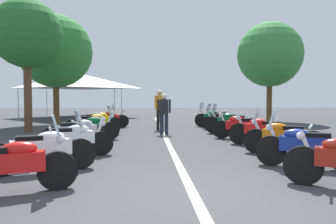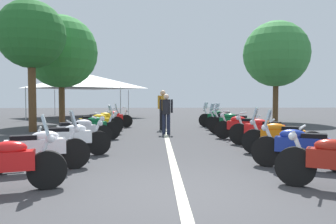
% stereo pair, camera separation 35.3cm
% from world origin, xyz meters
% --- Properties ---
extents(ground_plane, '(80.00, 80.00, 0.00)m').
position_xyz_m(ground_plane, '(0.00, 0.00, 0.00)').
color(ground_plane, '#38383A').
extents(lane_centre_stripe, '(24.68, 0.16, 0.01)m').
position_xyz_m(lane_centre_stripe, '(6.36, 0.00, 0.00)').
color(lane_centre_stripe, beige).
rests_on(lane_centre_stripe, ground_plane).
extents(motorcycle_left_row_0, '(0.85, 2.03, 1.20)m').
position_xyz_m(motorcycle_left_row_0, '(0.27, 2.79, 0.46)').
color(motorcycle_left_row_0, black).
rests_on(motorcycle_left_row_0, ground_plane).
extents(motorcycle_left_row_1, '(0.99, 2.01, 1.20)m').
position_xyz_m(motorcycle_left_row_1, '(1.72, 2.72, 0.46)').
color(motorcycle_left_row_1, black).
rests_on(motorcycle_left_row_1, ground_plane).
extents(motorcycle_left_row_2, '(0.90, 2.02, 0.99)m').
position_xyz_m(motorcycle_left_row_2, '(3.35, 2.53, 0.45)').
color(motorcycle_left_row_2, black).
rests_on(motorcycle_left_row_2, ground_plane).
extents(motorcycle_left_row_3, '(1.04, 1.94, 1.01)m').
position_xyz_m(motorcycle_left_row_3, '(4.71, 2.65, 0.46)').
color(motorcycle_left_row_3, black).
rests_on(motorcycle_left_row_3, ground_plane).
extents(motorcycle_left_row_4, '(0.90, 2.01, 1.20)m').
position_xyz_m(motorcycle_left_row_4, '(6.41, 2.60, 0.46)').
color(motorcycle_left_row_4, black).
rests_on(motorcycle_left_row_4, ground_plane).
extents(motorcycle_left_row_5, '(1.01, 2.08, 1.01)m').
position_xyz_m(motorcycle_left_row_5, '(7.86, 2.72, 0.46)').
color(motorcycle_left_row_5, black).
rests_on(motorcycle_left_row_5, ground_plane).
extents(motorcycle_left_row_6, '(0.73, 2.00, 1.20)m').
position_xyz_m(motorcycle_left_row_6, '(9.49, 2.76, 0.46)').
color(motorcycle_left_row_6, black).
rests_on(motorcycle_left_row_6, ground_plane).
extents(motorcycle_left_row_7, '(0.85, 2.07, 0.99)m').
position_xyz_m(motorcycle_left_row_7, '(10.98, 2.54, 0.45)').
color(motorcycle_left_row_7, black).
rests_on(motorcycle_left_row_7, ground_plane).
extents(motorcycle_right_row_1, '(1.06, 1.88, 1.21)m').
position_xyz_m(motorcycle_right_row_1, '(1.76, -2.57, 0.47)').
color(motorcycle_right_row_1, black).
rests_on(motorcycle_right_row_1, ground_plane).
extents(motorcycle_right_row_2, '(1.02, 1.91, 1.21)m').
position_xyz_m(motorcycle_right_row_2, '(3.35, -2.78, 0.47)').
color(motorcycle_right_row_2, black).
rests_on(motorcycle_right_row_2, ground_plane).
extents(motorcycle_right_row_3, '(1.31, 1.90, 1.01)m').
position_xyz_m(motorcycle_right_row_3, '(4.83, -2.81, 0.46)').
color(motorcycle_right_row_3, black).
rests_on(motorcycle_right_row_3, ground_plane).
extents(motorcycle_right_row_4, '(1.15, 1.85, 1.00)m').
position_xyz_m(motorcycle_right_row_4, '(6.38, -2.59, 0.46)').
color(motorcycle_right_row_4, black).
rests_on(motorcycle_right_row_4, ground_plane).
extents(motorcycle_right_row_5, '(1.25, 1.93, 1.23)m').
position_xyz_m(motorcycle_right_row_5, '(7.88, -2.63, 0.48)').
color(motorcycle_right_row_5, black).
rests_on(motorcycle_right_row_5, ground_plane).
extents(motorcycle_right_row_6, '(1.20, 1.84, 1.19)m').
position_xyz_m(motorcycle_right_row_6, '(9.45, -2.69, 0.46)').
color(motorcycle_right_row_6, black).
rests_on(motorcycle_right_row_6, ground_plane).
extents(motorcycle_right_row_7, '(1.29, 1.93, 1.22)m').
position_xyz_m(motorcycle_right_row_7, '(10.97, -2.65, 0.47)').
color(motorcycle_right_row_7, black).
rests_on(motorcycle_right_row_7, ground_plane).
extents(bystander_0, '(0.32, 0.53, 1.59)m').
position_xyz_m(bystander_0, '(8.18, -0.01, 0.93)').
color(bystander_0, '#1E2338').
rests_on(bystander_0, ground_plane).
extents(bystander_1, '(0.32, 0.46, 1.78)m').
position_xyz_m(bystander_1, '(10.08, 0.08, 1.05)').
color(bystander_1, black).
rests_on(bystander_1, ground_plane).
extents(roadside_tree_0, '(2.85, 2.85, 5.54)m').
position_xyz_m(roadside_tree_0, '(9.38, 5.64, 4.08)').
color(roadside_tree_0, brown).
rests_on(roadside_tree_0, ground_plane).
extents(roadside_tree_1, '(3.88, 3.88, 5.85)m').
position_xyz_m(roadside_tree_1, '(13.23, 5.49, 3.90)').
color(roadside_tree_1, brown).
rests_on(roadside_tree_1, ground_plane).
extents(roadside_tree_2, '(3.87, 3.87, 5.96)m').
position_xyz_m(roadside_tree_2, '(14.64, -6.73, 4.01)').
color(roadside_tree_2, brown).
rests_on(roadside_tree_2, ground_plane).
extents(event_tent, '(6.68, 6.68, 3.20)m').
position_xyz_m(event_tent, '(19.48, 5.69, 2.65)').
color(event_tent, white).
rests_on(event_tent, ground_plane).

